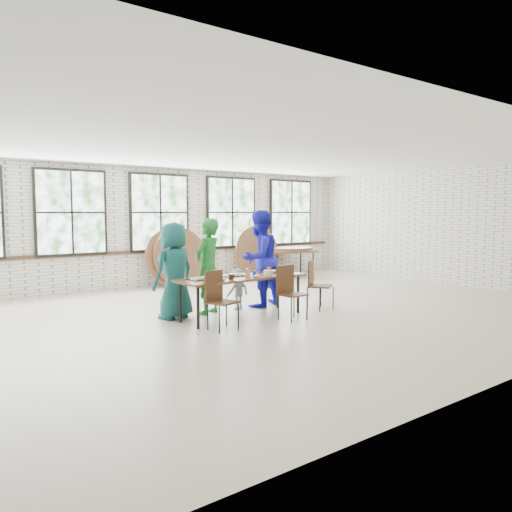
{
  "coord_description": "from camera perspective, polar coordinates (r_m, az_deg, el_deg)",
  "views": [
    {
      "loc": [
        -5.71,
        -7.13,
        1.88
      ],
      "look_at": [
        0.0,
        0.4,
        1.05
      ],
      "focal_mm": 35.0,
      "sensor_mm": 36.0,
      "label": 1
    }
  ],
  "objects": [
    {
      "name": "adult_teal",
      "position": [
        8.9,
        -9.32,
        -1.67
      ],
      "size": [
        0.94,
        0.74,
        1.71
      ],
      "primitive_type": "imported",
      "rotation": [
        0.0,
        0.0,
        3.4
      ],
      "color": "#1A655F",
      "rests_on": "ground"
    },
    {
      "name": "toddler",
      "position": [
        9.67,
        -2.12,
        -3.81
      ],
      "size": [
        0.54,
        0.34,
        0.79
      ],
      "primitive_type": "imported",
      "rotation": [
        0.0,
        0.0,
        3.24
      ],
      "color": "#121C38",
      "rests_on": "ground"
    },
    {
      "name": "dining_table",
      "position": [
        8.89,
        -1.64,
        -2.68
      ],
      "size": [
        2.42,
        0.85,
        0.74
      ],
      "rotation": [
        0.0,
        0.0,
        0.02
      ],
      "color": "brown",
      "rests_on": "ground"
    },
    {
      "name": "chair_near_left",
      "position": [
        8.04,
        -4.34,
        -4.46
      ],
      "size": [
        0.52,
        0.51,
        0.95
      ],
      "rotation": [
        0.0,
        0.0,
        0.29
      ],
      "color": "#472A17",
      "rests_on": "ground"
    },
    {
      "name": "chair_spare",
      "position": [
        9.78,
        6.82,
        -2.79
      ],
      "size": [
        0.58,
        0.57,
        0.95
      ],
      "rotation": [
        0.0,
        0.0,
        0.61
      ],
      "color": "#472A17",
      "rests_on": "ground"
    },
    {
      "name": "adult_blue",
      "position": [
        9.91,
        0.39,
        -0.32
      ],
      "size": [
        1.08,
        0.93,
        1.92
      ],
      "primitive_type": "imported",
      "rotation": [
        0.0,
        0.0,
        3.38
      ],
      "color": "#1A1CB7",
      "rests_on": "ground"
    },
    {
      "name": "round_tops_leaning",
      "position": [
        13.44,
        -4.21,
        0.12
      ],
      "size": [
        4.18,
        0.46,
        1.5
      ],
      "color": "brown",
      "rests_on": "ground"
    },
    {
      "name": "chair_near_right",
      "position": [
        8.79,
        3.78,
        -3.64
      ],
      "size": [
        0.45,
        0.44,
        0.95
      ],
      "rotation": [
        0.0,
        0.0,
        0.07
      ],
      "color": "#472A17",
      "rests_on": "ground"
    },
    {
      "name": "tabletop_clutter",
      "position": [
        8.93,
        -1.13,
        -2.16
      ],
      "size": [
        2.01,
        0.64,
        0.11
      ],
      "color": "black",
      "rests_on": "dining_table"
    },
    {
      "name": "room",
      "position": [
        12.9,
        -10.93,
        4.7
      ],
      "size": [
        12.0,
        12.0,
        12.0
      ],
      "color": "beige",
      "rests_on": "ground"
    },
    {
      "name": "storage_table",
      "position": [
        14.59,
        3.6,
        0.32
      ],
      "size": [
        1.86,
        0.91,
        0.74
      ],
      "rotation": [
        0.0,
        0.0,
        -0.09
      ],
      "color": "brown",
      "rests_on": "ground"
    },
    {
      "name": "round_tops_stacked",
      "position": [
        14.59,
        3.6,
        0.79
      ],
      "size": [
        1.5,
        1.5,
        0.13
      ],
      "color": "brown",
      "rests_on": "storage_table"
    },
    {
      "name": "adult_green",
      "position": [
        9.24,
        -5.53,
        -1.19
      ],
      "size": [
        0.76,
        0.66,
        1.77
      ],
      "primitive_type": "imported",
      "rotation": [
        0.0,
        0.0,
        3.58
      ],
      "color": "#1F762A",
      "rests_on": "ground"
    }
  ]
}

